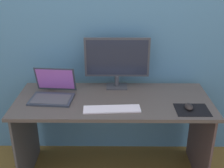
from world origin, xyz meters
The scene contains 8 objects.
wall_back centered at (0.00, 0.40, 1.25)m, with size 6.00×0.04×2.50m, color teal.
desk centered at (0.00, 0.00, 0.60)m, with size 1.57×0.64×0.74m.
monitor centered at (0.03, 0.23, 1.00)m, with size 0.55×0.14×0.45m.
laptop centered at (-0.49, 0.02, 0.79)m, with size 0.36×0.32×0.23m.
fishbowl centered at (-0.53, 0.23, 0.81)m, with size 0.15×0.15×0.15m, color silver.
keyboard_external centered at (-0.01, -0.18, 0.75)m, with size 0.43×0.12×0.01m, color white.
mousepad centered at (0.59, -0.18, 0.75)m, with size 0.25×0.20×0.00m, color black.
mouse centered at (0.57, -0.16, 0.77)m, with size 0.06×0.10×0.04m, color black.
Camera 1 is at (0.01, -2.02, 1.77)m, focal length 44.97 mm.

